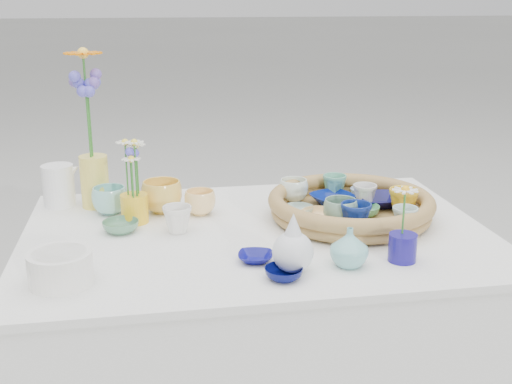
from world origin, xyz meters
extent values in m
imported|color=navy|center=(0.25, 0.14, 0.80)|extent=(0.16, 0.16, 0.03)
imported|color=#0A093B|center=(0.39, 0.10, 0.80)|extent=(0.13, 0.13, 0.03)
imported|color=gold|center=(0.42, 0.01, 0.82)|extent=(0.09, 0.09, 0.08)
imported|color=#4F9A65|center=(0.31, 0.02, 0.80)|extent=(0.12, 0.12, 0.03)
imported|color=gray|center=(0.22, -0.04, 0.82)|extent=(0.10, 0.10, 0.07)
imported|color=#97B2A7|center=(0.13, 0.06, 0.80)|extent=(0.10, 0.10, 0.03)
imported|color=white|center=(0.14, 0.19, 0.82)|extent=(0.11, 0.11, 0.07)
imported|color=silver|center=(0.34, 0.10, 0.82)|extent=(0.07, 0.07, 0.07)
imported|color=#B0D1F6|center=(0.37, 0.20, 0.79)|extent=(0.09, 0.09, 0.02)
imported|color=navy|center=(0.25, -0.09, 0.82)|extent=(0.09, 0.09, 0.08)
imported|color=#FFCD84|center=(0.17, 0.00, 0.80)|extent=(0.12, 0.12, 0.03)
imported|color=#AACAC4|center=(0.38, -0.11, 0.81)|extent=(0.07, 0.07, 0.06)
imported|color=#5AA787|center=(0.28, 0.21, 0.82)|extent=(0.09, 0.09, 0.07)
imported|color=#EBBE4D|center=(-0.25, 0.21, 0.81)|extent=(0.14, 0.14, 0.09)
imported|color=#FFD282|center=(-0.14, 0.17, 0.80)|extent=(0.11, 0.11, 0.07)
imported|color=#518361|center=(-0.37, 0.06, 0.78)|extent=(0.12, 0.12, 0.03)
imported|color=silver|center=(-0.21, 0.03, 0.80)|extent=(0.10, 0.10, 0.07)
imported|color=navy|center=(-0.04, -0.21, 0.78)|extent=(0.10, 0.10, 0.02)
imported|color=#84C9C0|center=(-0.40, 0.22, 0.81)|extent=(0.13, 0.13, 0.08)
imported|color=#060B46|center=(0.01, -0.32, 0.78)|extent=(0.10, 0.10, 0.03)
imported|color=#70B6B2|center=(0.17, -0.27, 0.81)|extent=(0.10, 0.10, 0.10)
cylinder|color=navy|center=(0.31, -0.26, 0.80)|extent=(0.09, 0.09, 0.07)
cylinder|color=#E8D353|center=(-0.45, 0.29, 0.84)|extent=(0.11, 0.11, 0.16)
cylinder|color=yellow|center=(-0.33, 0.13, 0.81)|extent=(0.08, 0.08, 0.08)
camera|label=1|loc=(-0.28, -1.62, 1.38)|focal=45.00mm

